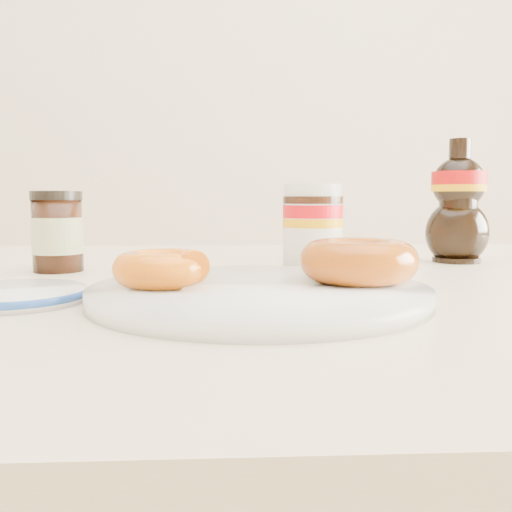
{
  "coord_description": "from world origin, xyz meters",
  "views": [
    {
      "loc": [
        -0.1,
        -0.54,
        0.84
      ],
      "look_at": [
        -0.07,
        -0.0,
        0.79
      ],
      "focal_mm": 40.0,
      "sensor_mm": 36.0,
      "label": 1
    }
  ],
  "objects_px": {
    "dining_table": "(310,349)",
    "nutella_jar": "(313,224)",
    "blue_rim_saucer": "(15,295)",
    "donut_bitten": "(163,268)",
    "syrup_bottle": "(458,201)",
    "dark_jar": "(57,232)",
    "donut_whole": "(358,261)",
    "plate": "(259,293)"
  },
  "relations": [
    {
      "from": "nutella_jar",
      "to": "blue_rim_saucer",
      "type": "xyz_separation_m",
      "value": [
        -0.29,
        -0.22,
        -0.05
      ]
    },
    {
      "from": "dining_table",
      "to": "donut_bitten",
      "type": "height_order",
      "value": "donut_bitten"
    },
    {
      "from": "nutella_jar",
      "to": "syrup_bottle",
      "type": "distance_m",
      "value": 0.23
    },
    {
      "from": "dining_table",
      "to": "plate",
      "type": "distance_m",
      "value": 0.19
    },
    {
      "from": "nutella_jar",
      "to": "dark_jar",
      "type": "bearing_deg",
      "value": -179.02
    },
    {
      "from": "donut_bitten",
      "to": "blue_rim_saucer",
      "type": "relative_size",
      "value": 0.7
    },
    {
      "from": "donut_whole",
      "to": "blue_rim_saucer",
      "type": "xyz_separation_m",
      "value": [
        -0.3,
        -0.01,
        -0.03
      ]
    },
    {
      "from": "blue_rim_saucer",
      "to": "syrup_bottle",
      "type": "bearing_deg",
      "value": 29.54
    },
    {
      "from": "syrup_bottle",
      "to": "donut_whole",
      "type": "bearing_deg",
      "value": -126.5
    },
    {
      "from": "dining_table",
      "to": "blue_rim_saucer",
      "type": "distance_m",
      "value": 0.33
    },
    {
      "from": "dark_jar",
      "to": "blue_rim_saucer",
      "type": "relative_size",
      "value": 0.81
    },
    {
      "from": "donut_bitten",
      "to": "syrup_bottle",
      "type": "xyz_separation_m",
      "value": [
        0.38,
        0.29,
        0.06
      ]
    },
    {
      "from": "dark_jar",
      "to": "dining_table",
      "type": "bearing_deg",
      "value": -12.89
    },
    {
      "from": "donut_whole",
      "to": "dark_jar",
      "type": "relative_size",
      "value": 1.08
    },
    {
      "from": "nutella_jar",
      "to": "dark_jar",
      "type": "distance_m",
      "value": 0.32
    },
    {
      "from": "donut_bitten",
      "to": "nutella_jar",
      "type": "relative_size",
      "value": 0.8
    },
    {
      "from": "plate",
      "to": "blue_rim_saucer",
      "type": "bearing_deg",
      "value": 177.55
    },
    {
      "from": "nutella_jar",
      "to": "blue_rim_saucer",
      "type": "bearing_deg",
      "value": -143.19
    },
    {
      "from": "nutella_jar",
      "to": "dark_jar",
      "type": "height_order",
      "value": "nutella_jar"
    },
    {
      "from": "dining_table",
      "to": "nutella_jar",
      "type": "height_order",
      "value": "nutella_jar"
    },
    {
      "from": "dining_table",
      "to": "blue_rim_saucer",
      "type": "height_order",
      "value": "blue_rim_saucer"
    },
    {
      "from": "nutella_jar",
      "to": "syrup_bottle",
      "type": "relative_size",
      "value": 0.62
    },
    {
      "from": "donut_whole",
      "to": "blue_rim_saucer",
      "type": "bearing_deg",
      "value": -178.0
    },
    {
      "from": "donut_whole",
      "to": "syrup_bottle",
      "type": "height_order",
      "value": "syrup_bottle"
    },
    {
      "from": "plate",
      "to": "dark_jar",
      "type": "distance_m",
      "value": 0.33
    },
    {
      "from": "plate",
      "to": "donut_whole",
      "type": "height_order",
      "value": "donut_whole"
    },
    {
      "from": "donut_bitten",
      "to": "dark_jar",
      "type": "xyz_separation_m",
      "value": [
        -0.15,
        0.22,
        0.02
      ]
    },
    {
      "from": "plate",
      "to": "dark_jar",
      "type": "xyz_separation_m",
      "value": [
        -0.23,
        0.22,
        0.04
      ]
    },
    {
      "from": "dining_table",
      "to": "nutella_jar",
      "type": "xyz_separation_m",
      "value": [
        0.01,
        0.07,
        0.14
      ]
    },
    {
      "from": "donut_whole",
      "to": "blue_rim_saucer",
      "type": "relative_size",
      "value": 0.87
    },
    {
      "from": "donut_bitten",
      "to": "donut_whole",
      "type": "bearing_deg",
      "value": -18.13
    },
    {
      "from": "nutella_jar",
      "to": "donut_whole",
      "type": "bearing_deg",
      "value": -87.22
    },
    {
      "from": "donut_bitten",
      "to": "blue_rim_saucer",
      "type": "xyz_separation_m",
      "value": [
        -0.13,
        0.0,
        -0.02
      ]
    },
    {
      "from": "donut_whole",
      "to": "syrup_bottle",
      "type": "relative_size",
      "value": 0.62
    },
    {
      "from": "syrup_bottle",
      "to": "blue_rim_saucer",
      "type": "xyz_separation_m",
      "value": [
        -0.51,
        -0.29,
        -0.08
      ]
    },
    {
      "from": "syrup_bottle",
      "to": "dark_jar",
      "type": "xyz_separation_m",
      "value": [
        -0.53,
        -0.07,
        -0.04
      ]
    },
    {
      "from": "donut_whole",
      "to": "syrup_bottle",
      "type": "xyz_separation_m",
      "value": [
        0.2,
        0.28,
        0.05
      ]
    },
    {
      "from": "donut_bitten",
      "to": "dark_jar",
      "type": "distance_m",
      "value": 0.27
    },
    {
      "from": "dining_table",
      "to": "syrup_bottle",
      "type": "bearing_deg",
      "value": 32.13
    },
    {
      "from": "dining_table",
      "to": "plate",
      "type": "bearing_deg",
      "value": -113.88
    },
    {
      "from": "dining_table",
      "to": "syrup_bottle",
      "type": "distance_m",
      "value": 0.32
    },
    {
      "from": "nutella_jar",
      "to": "dining_table",
      "type": "bearing_deg",
      "value": -100.23
    }
  ]
}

